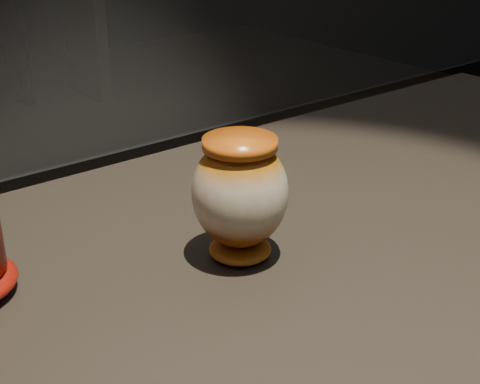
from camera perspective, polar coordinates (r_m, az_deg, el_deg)
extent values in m
cube|color=black|center=(0.86, 1.92, -7.19)|extent=(2.00, 0.80, 0.05)
ellipsoid|color=#73310A|center=(0.85, 0.00, -4.87)|extent=(0.09, 0.09, 0.02)
ellipsoid|color=beige|center=(0.81, 0.00, -0.06)|extent=(0.14, 0.14, 0.14)
cylinder|color=#BC6B11|center=(0.79, 0.00, 4.17)|extent=(0.11, 0.11, 0.01)
cube|color=black|center=(4.77, -13.10, 12.99)|extent=(0.08, 0.50, 0.85)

